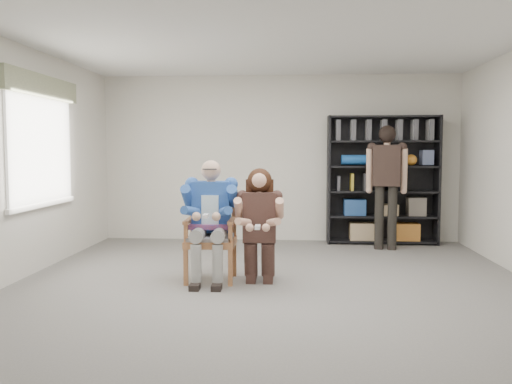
# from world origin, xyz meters

# --- Properties ---
(room_shell) EXTENTS (6.00, 7.00, 2.80)m
(room_shell) POSITION_xyz_m (0.00, 0.00, 1.40)
(room_shell) COLOR silver
(room_shell) RESTS_ON ground
(floor) EXTENTS (6.00, 7.00, 0.01)m
(floor) POSITION_xyz_m (0.00, 0.00, 0.00)
(floor) COLOR slate
(floor) RESTS_ON ground
(window_left) EXTENTS (0.16, 2.00, 1.75)m
(window_left) POSITION_xyz_m (-2.95, 1.00, 1.63)
(window_left) COLOR silver
(window_left) RESTS_ON room_shell
(armchair) EXTENTS (0.65, 0.63, 1.11)m
(armchair) POSITION_xyz_m (-0.73, 0.54, 0.55)
(armchair) COLOR #9A5F39
(armchair) RESTS_ON floor
(seated_man) EXTENTS (0.63, 0.87, 1.44)m
(seated_man) POSITION_xyz_m (-0.73, 0.54, 0.72)
(seated_man) COLOR navy
(seated_man) RESTS_ON floor
(kneeling_woman) EXTENTS (0.56, 0.89, 1.32)m
(kneeling_woman) POSITION_xyz_m (-0.15, 0.42, 0.66)
(kneeling_woman) COLOR #37221D
(kneeling_woman) RESTS_ON floor
(bookshelf) EXTENTS (1.80, 0.38, 2.10)m
(bookshelf) POSITION_xyz_m (1.70, 3.28, 1.05)
(bookshelf) COLOR black
(bookshelf) RESTS_ON floor
(standing_man) EXTENTS (0.64, 0.43, 1.90)m
(standing_man) POSITION_xyz_m (1.67, 2.73, 0.95)
(standing_man) COLOR black
(standing_man) RESTS_ON floor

